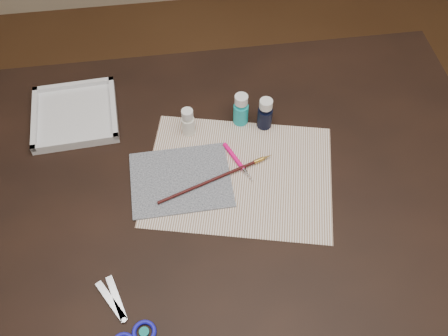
{
  "coord_description": "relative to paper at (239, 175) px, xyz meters",
  "views": [
    {
      "loc": [
        -0.09,
        -0.64,
        1.7
      ],
      "look_at": [
        0.0,
        0.0,
        0.8
      ],
      "focal_mm": 40.0,
      "sensor_mm": 36.0,
      "label": 1
    }
  ],
  "objects": [
    {
      "name": "paint_bottle_cyan",
      "position": [
        0.03,
        0.16,
        0.04
      ],
      "size": [
        0.04,
        0.04,
        0.09
      ],
      "primitive_type": "cylinder",
      "rotation": [
        0.0,
        0.0,
        0.19
      ],
      "color": "#19ACB2",
      "rests_on": "table"
    },
    {
      "name": "paint_bottle_white",
      "position": [
        -0.1,
        0.15,
        0.04
      ],
      "size": [
        0.04,
        0.04,
        0.08
      ],
      "primitive_type": "cylinder",
      "rotation": [
        0.0,
        0.0,
        0.14
      ],
      "color": "white",
      "rests_on": "table"
    },
    {
      "name": "palette_tray",
      "position": [
        -0.38,
        0.23,
        0.01
      ],
      "size": [
        0.22,
        0.22,
        0.02
      ],
      "primitive_type": "cube",
      "rotation": [
        0.0,
        0.0,
        0.05
      ],
      "color": "silver",
      "rests_on": "table"
    },
    {
      "name": "ground",
      "position": [
        -0.04,
        -0.01,
        -0.76
      ],
      "size": [
        3.5,
        3.5,
        0.02
      ],
      "primitive_type": "cube",
      "color": "#422614",
      "rests_on": "ground"
    },
    {
      "name": "craft_knife",
      "position": [
        0.0,
        0.03,
        0.01
      ],
      "size": [
        0.06,
        0.12,
        0.01
      ],
      "primitive_type": null,
      "rotation": [
        0.0,
        0.0,
        -1.17
      ],
      "color": "#FF0A74",
      "rests_on": "paper"
    },
    {
      "name": "scissors",
      "position": [
        -0.28,
        -0.3,
        0.0
      ],
      "size": [
        0.17,
        0.2,
        0.01
      ],
      "primitive_type": null,
      "rotation": [
        0.0,
        0.0,
        2.12
      ],
      "color": "silver",
      "rests_on": "table"
    },
    {
      "name": "canvas",
      "position": [
        -0.14,
        0.0,
        0.0
      ],
      "size": [
        0.23,
        0.19,
        0.0
      ],
      "primitive_type": "cube",
      "rotation": [
        0.0,
        0.0,
        0.02
      ],
      "color": "black",
      "rests_on": "paper"
    },
    {
      "name": "paint_bottle_navy",
      "position": [
        0.08,
        0.14,
        0.04
      ],
      "size": [
        0.05,
        0.05,
        0.09
      ],
      "primitive_type": "cylinder",
      "rotation": [
        0.0,
        0.0,
        0.35
      ],
      "color": "black",
      "rests_on": "table"
    },
    {
      "name": "paper",
      "position": [
        0.0,
        0.0,
        0.0
      ],
      "size": [
        0.49,
        0.42,
        0.0
      ],
      "primitive_type": "cube",
      "rotation": [
        0.0,
        0.0,
        -0.24
      ],
      "color": "white",
      "rests_on": "table"
    },
    {
      "name": "table",
      "position": [
        -0.04,
        -0.01,
        -0.38
      ],
      "size": [
        1.3,
        0.9,
        0.75
      ],
      "primitive_type": "cube",
      "color": "black",
      "rests_on": "ground"
    },
    {
      "name": "paintbrush",
      "position": [
        -0.05,
        -0.01,
        0.01
      ],
      "size": [
        0.28,
        0.11,
        0.01
      ],
      "primitive_type": null,
      "rotation": [
        0.0,
        0.0,
        0.34
      ],
      "color": "black",
      "rests_on": "canvas"
    }
  ]
}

